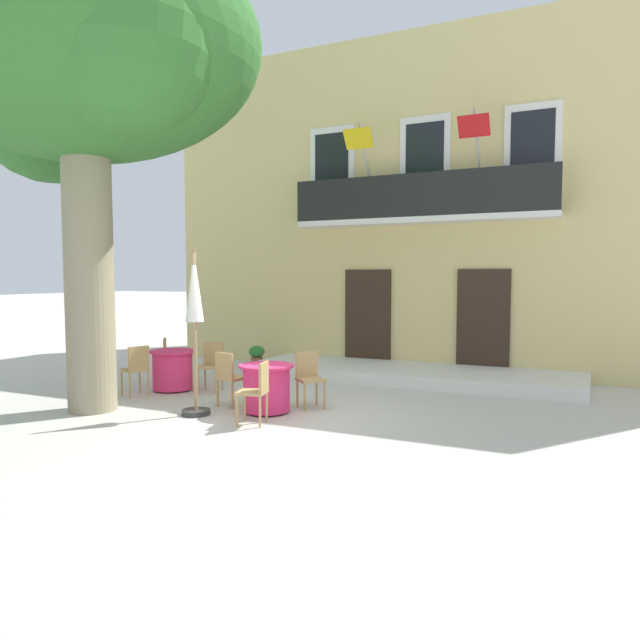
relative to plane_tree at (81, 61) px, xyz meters
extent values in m
plane|color=beige|center=(3.01, 0.79, -5.47)|extent=(120.00, 120.00, 0.00)
cube|color=#DBC67F|center=(3.90, 7.79, -1.72)|extent=(13.00, 4.00, 7.50)
cube|color=#332319|center=(2.60, 5.76, -4.32)|extent=(1.10, 0.08, 2.30)
cube|color=#332319|center=(5.20, 5.76, -4.32)|extent=(1.10, 0.08, 2.30)
cube|color=silver|center=(1.70, 5.75, -0.82)|extent=(1.10, 0.08, 1.90)
cube|color=black|center=(1.70, 5.72, -0.82)|extent=(0.84, 0.04, 1.60)
cube|color=silver|center=(3.90, 5.75, -0.82)|extent=(1.10, 0.08, 1.90)
cube|color=black|center=(3.90, 5.72, -0.82)|extent=(0.84, 0.04, 1.60)
cube|color=silver|center=(6.10, 5.75, -0.82)|extent=(1.10, 0.08, 1.90)
cube|color=black|center=(6.10, 5.72, -0.82)|extent=(0.84, 0.04, 1.60)
cube|color=silver|center=(3.90, 5.47, -2.13)|extent=(5.60, 0.65, 0.12)
cube|color=black|center=(3.90, 5.17, -1.62)|extent=(5.60, 0.06, 0.90)
cylinder|color=#B2B2B7|center=(2.70, 5.29, -0.72)|extent=(0.04, 0.95, 1.33)
cube|color=yellow|center=(2.70, 4.84, -0.42)|extent=(0.60, 0.29, 0.38)
cylinder|color=#B2B2B7|center=(5.10, 5.29, -0.72)|extent=(0.04, 0.95, 1.33)
cube|color=red|center=(5.10, 4.84, -0.42)|extent=(0.60, 0.29, 0.38)
cylinder|color=#47423D|center=(1.60, 5.49, -1.94)|extent=(0.29, 0.29, 0.26)
ellipsoid|color=#4C8E38|center=(1.60, 5.49, -1.62)|extent=(0.37, 0.37, 0.38)
cylinder|color=#995638|center=(3.90, 5.49, -1.92)|extent=(0.27, 0.27, 0.31)
ellipsoid|color=#38843D|center=(3.90, 5.49, -1.53)|extent=(0.35, 0.35, 0.46)
cylinder|color=#47423D|center=(6.20, 5.49, -1.96)|extent=(0.30, 0.30, 0.23)
ellipsoid|color=#2D7533|center=(6.20, 5.49, -1.64)|extent=(0.39, 0.39, 0.40)
cube|color=silver|center=(3.90, 4.79, -5.34)|extent=(6.81, 2.00, 0.25)
cylinder|color=gray|center=(0.08, -0.05, -3.43)|extent=(0.75, 0.75, 4.08)
ellipsoid|color=#33702D|center=(0.08, -0.05, 0.16)|extent=(5.63, 5.07, 3.38)
sphere|color=#33702D|center=(-1.46, 0.66, -0.26)|extent=(2.82, 2.82, 2.82)
sphere|color=#33702D|center=(1.49, -0.61, -0.12)|extent=(2.53, 2.53, 2.53)
cylinder|color=#E52D66|center=(0.17, 1.81, -5.10)|extent=(0.74, 0.74, 0.68)
cylinder|color=#E52D66|center=(0.17, 1.81, -4.73)|extent=(0.86, 0.86, 0.04)
cylinder|color=#2D2823|center=(0.17, 1.81, -5.45)|extent=(0.44, 0.44, 0.03)
cylinder|color=tan|center=(1.10, 1.88, -5.24)|extent=(0.04, 0.04, 0.45)
cylinder|color=tan|center=(0.77, 1.79, -5.24)|extent=(0.04, 0.04, 0.45)
cylinder|color=tan|center=(1.02, 2.21, -5.24)|extent=(0.04, 0.04, 0.45)
cylinder|color=tan|center=(0.69, 2.12, -5.24)|extent=(0.04, 0.04, 0.45)
cube|color=tan|center=(0.90, 2.00, -5.00)|extent=(0.49, 0.49, 0.04)
cube|color=tan|center=(0.85, 2.17, -4.77)|extent=(0.38, 0.13, 0.42)
cylinder|color=tan|center=(-0.24, 2.65, -5.24)|extent=(0.04, 0.04, 0.45)
cylinder|color=tan|center=(-0.04, 2.38, -5.24)|extent=(0.04, 0.04, 0.45)
cylinder|color=tan|center=(-0.52, 2.45, -5.24)|extent=(0.04, 0.04, 0.45)
cylinder|color=tan|center=(-0.31, 2.18, -5.24)|extent=(0.04, 0.04, 0.45)
cube|color=tan|center=(-0.28, 2.41, -5.00)|extent=(0.56, 0.56, 0.04)
cube|color=tan|center=(-0.42, 2.31, -4.77)|extent=(0.26, 0.33, 0.42)
cylinder|color=tan|center=(-0.34, 1.03, -5.24)|extent=(0.04, 0.04, 0.45)
cylinder|color=tan|center=(-0.21, 1.34, -5.24)|extent=(0.04, 0.04, 0.45)
cylinder|color=tan|center=(-0.02, 0.90, -5.24)|extent=(0.04, 0.04, 0.45)
cylinder|color=tan|center=(0.11, 1.21, -5.24)|extent=(0.04, 0.04, 0.45)
cube|color=tan|center=(-0.12, 1.12, -5.00)|extent=(0.52, 0.52, 0.04)
cube|color=tan|center=(0.05, 1.05, -4.77)|extent=(0.18, 0.37, 0.42)
cylinder|color=#E52D66|center=(2.68, 1.01, -5.10)|extent=(0.74, 0.74, 0.68)
cylinder|color=#E52D66|center=(2.68, 1.01, -4.73)|extent=(0.86, 0.86, 0.04)
cylinder|color=#2D2823|center=(2.68, 1.01, -5.45)|extent=(0.44, 0.44, 0.03)
cylinder|color=tan|center=(1.81, 1.35, -5.24)|extent=(0.04, 0.04, 0.45)
cylinder|color=tan|center=(2.15, 1.29, -5.24)|extent=(0.04, 0.04, 0.45)
cylinder|color=tan|center=(1.75, 1.02, -5.24)|extent=(0.04, 0.04, 0.45)
cylinder|color=tan|center=(2.08, 0.95, -5.24)|extent=(0.04, 0.04, 0.45)
cube|color=tan|center=(1.95, 1.15, -5.00)|extent=(0.47, 0.47, 0.04)
cube|color=tan|center=(1.91, 0.97, -4.77)|extent=(0.38, 0.11, 0.42)
cylinder|color=tan|center=(2.74, 0.08, -5.24)|extent=(0.04, 0.04, 0.45)
cylinder|color=tan|center=(2.66, 0.41, -5.24)|extent=(0.04, 0.04, 0.45)
cylinder|color=tan|center=(3.07, 0.16, -5.24)|extent=(0.04, 0.04, 0.45)
cylinder|color=tan|center=(2.99, 0.49, -5.24)|extent=(0.04, 0.04, 0.45)
cube|color=tan|center=(2.87, 0.28, -5.00)|extent=(0.49, 0.49, 0.04)
cube|color=tan|center=(3.04, 0.33, -4.77)|extent=(0.13, 0.38, 0.42)
cylinder|color=tan|center=(3.43, 1.57, -5.24)|extent=(0.04, 0.04, 0.45)
cylinder|color=tan|center=(3.20, 1.32, -5.24)|extent=(0.04, 0.04, 0.45)
cylinder|color=tan|center=(3.18, 1.80, -5.24)|extent=(0.04, 0.04, 0.45)
cylinder|color=tan|center=(2.95, 1.55, -5.24)|extent=(0.04, 0.04, 0.45)
cube|color=tan|center=(3.19, 1.56, -5.00)|extent=(0.57, 0.57, 0.04)
cube|color=tan|center=(3.06, 1.68, -4.77)|extent=(0.29, 0.31, 0.42)
cylinder|color=#997A56|center=(1.77, 0.41, -4.19)|extent=(0.06, 0.06, 2.55)
cylinder|color=#333333|center=(1.77, 0.41, -5.43)|extent=(0.44, 0.44, 0.08)
cone|color=white|center=(1.77, 0.41, -3.47)|extent=(0.28, 0.28, 1.10)
cylinder|color=#995638|center=(0.15, 4.88, -5.35)|extent=(0.29, 0.29, 0.24)
ellipsoid|color=#2D7533|center=(0.15, 4.88, -5.09)|extent=(0.38, 0.38, 0.27)
camera|label=1|loc=(7.30, -6.83, -3.33)|focal=32.69mm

